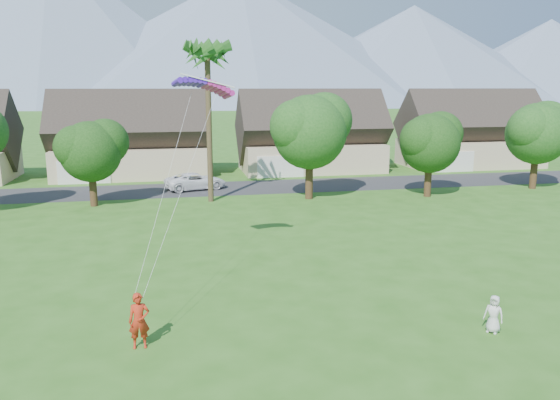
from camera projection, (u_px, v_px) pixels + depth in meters
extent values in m
plane|color=#2D6019|center=(343.00, 384.00, 16.91)|extent=(500.00, 500.00, 0.00)
cube|color=#2D2D30|center=(229.00, 188.00, 49.56)|extent=(90.00, 7.00, 0.01)
imported|color=#B52914|center=(139.00, 321.00, 19.09)|extent=(0.76, 0.52, 2.01)
imported|color=silver|center=(494.00, 314.00, 20.35)|extent=(0.82, 0.84, 1.45)
imported|color=white|center=(196.00, 181.00, 48.85)|extent=(5.89, 3.89, 1.50)
cone|color=slate|center=(56.00, 29.00, 249.01)|extent=(190.00, 190.00, 70.00)
cone|color=slate|center=(241.00, 41.00, 266.00)|extent=(240.00, 240.00, 62.00)
cone|color=slate|center=(412.00, 55.00, 284.35)|extent=(200.00, 200.00, 50.00)
cone|color=slate|center=(548.00, 62.00, 300.08)|extent=(180.00, 180.00, 45.00)
cube|color=beige|center=(132.00, 161.00, 56.19)|extent=(15.00, 8.00, 3.00)
cube|color=#382D28|center=(131.00, 129.00, 55.52)|extent=(15.75, 8.15, 8.15)
cube|color=silver|center=(84.00, 172.00, 51.57)|extent=(4.80, 0.12, 2.20)
cube|color=beige|center=(311.00, 157.00, 59.81)|extent=(15.00, 8.00, 3.00)
cube|color=#382D28|center=(311.00, 127.00, 59.14)|extent=(15.75, 8.15, 8.15)
cube|color=silver|center=(281.00, 167.00, 55.19)|extent=(4.80, 0.12, 2.20)
cube|color=beige|center=(469.00, 153.00, 63.42)|extent=(15.00, 8.00, 3.00)
cube|color=#382D28|center=(471.00, 124.00, 62.75)|extent=(15.75, 8.15, 8.15)
cube|color=silver|center=(453.00, 162.00, 58.80)|extent=(4.80, 0.12, 2.20)
cylinder|color=#47301C|center=(93.00, 192.00, 41.97)|extent=(0.56, 0.56, 2.18)
sphere|color=#214916|center=(90.00, 152.00, 41.33)|extent=(4.62, 4.62, 4.62)
cylinder|color=#47301C|center=(309.00, 182.00, 44.66)|extent=(0.62, 0.62, 2.82)
sphere|color=#214916|center=(310.00, 132.00, 43.83)|extent=(5.98, 5.98, 5.98)
cylinder|color=#47301C|center=(428.00, 183.00, 45.65)|extent=(0.58, 0.58, 2.30)
sphere|color=#214916|center=(430.00, 143.00, 44.98)|extent=(4.90, 4.90, 4.90)
cylinder|color=#47301C|center=(533.00, 175.00, 49.16)|extent=(0.60, 0.60, 2.56)
sphere|color=#214916|center=(537.00, 134.00, 48.41)|extent=(5.44, 5.44, 5.44)
cylinder|color=#4C3D26|center=(209.00, 126.00, 42.68)|extent=(0.44, 0.44, 12.00)
sphere|color=#286021|center=(207.00, 43.00, 41.40)|extent=(3.00, 3.00, 3.00)
cube|color=#4819BE|center=(189.00, 84.00, 25.91)|extent=(1.62, 1.32, 0.50)
cube|color=#B42180|center=(219.00, 84.00, 26.18)|extent=(1.62, 1.32, 0.50)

